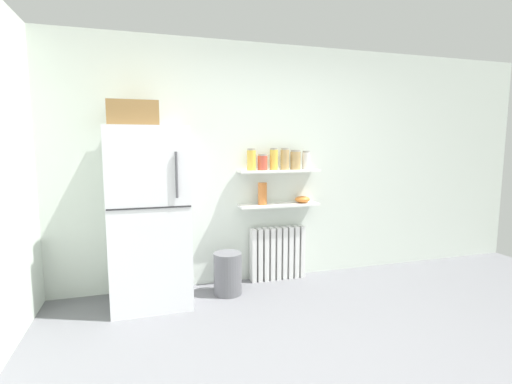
{
  "coord_description": "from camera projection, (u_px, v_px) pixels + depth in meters",
  "views": [
    {
      "loc": [
        -1.23,
        -1.95,
        1.52
      ],
      "look_at": [
        -0.16,
        1.6,
        1.05
      ],
      "focal_mm": 26.28,
      "sensor_mm": 36.0,
      "label": 1
    }
  ],
  "objects": [
    {
      "name": "back_wall",
      "position": [
        258.0,
        164.0,
        4.18
      ],
      "size": [
        7.04,
        0.1,
        2.6
      ],
      "primitive_type": "cube",
      "color": "silver",
      "rests_on": "ground_plane"
    },
    {
      "name": "storage_jar_3",
      "position": [
        285.0,
        159.0,
        4.09
      ],
      "size": [
        0.09,
        0.09,
        0.24
      ],
      "color": "tan",
      "rests_on": "wall_shelf_upper"
    },
    {
      "name": "storage_jar_2",
      "position": [
        274.0,
        159.0,
        4.06
      ],
      "size": [
        0.09,
        0.09,
        0.24
      ],
      "color": "yellow",
      "rests_on": "wall_shelf_upper"
    },
    {
      "name": "shelf_bowl",
      "position": [
        302.0,
        199.0,
        4.21
      ],
      "size": [
        0.17,
        0.17,
        0.08
      ],
      "primitive_type": "ellipsoid",
      "color": "orange",
      "rests_on": "wall_shelf_lower"
    },
    {
      "name": "storage_jar_1",
      "position": [
        263.0,
        162.0,
        4.03
      ],
      "size": [
        0.1,
        0.1,
        0.17
      ],
      "color": "#C64C38",
      "rests_on": "wall_shelf_upper"
    },
    {
      "name": "storage_jar_4",
      "position": [
        295.0,
        160.0,
        4.13
      ],
      "size": [
        0.11,
        0.11,
        0.22
      ],
      "color": "tan",
      "rests_on": "wall_shelf_upper"
    },
    {
      "name": "trash_bin",
      "position": [
        228.0,
        273.0,
        3.82
      ],
      "size": [
        0.29,
        0.29,
        0.43
      ],
      "primitive_type": "cylinder",
      "color": "slate",
      "rests_on": "ground_plane"
    },
    {
      "name": "vase",
      "position": [
        262.0,
        194.0,
        4.07
      ],
      "size": [
        0.1,
        0.1,
        0.24
      ],
      "primitive_type": "cylinder",
      "color": "#CC7033",
      "rests_on": "wall_shelf_lower"
    },
    {
      "name": "ground_plane",
      "position": [
        317.0,
        344.0,
        2.87
      ],
      "size": [
        7.04,
        7.04,
        0.0
      ],
      "primitive_type": "plane",
      "color": "slate"
    },
    {
      "name": "radiator",
      "position": [
        278.0,
        253.0,
        4.24
      ],
      "size": [
        0.63,
        0.12,
        0.6
      ],
      "color": "white",
      "rests_on": "ground_plane"
    },
    {
      "name": "storage_jar_0",
      "position": [
        251.0,
        160.0,
        3.99
      ],
      "size": [
        0.09,
        0.09,
        0.23
      ],
      "color": "yellow",
      "rests_on": "wall_shelf_upper"
    },
    {
      "name": "refrigerator",
      "position": [
        149.0,
        212.0,
        3.53
      ],
      "size": [
        0.72,
        0.69,
        1.9
      ],
      "color": "silver",
      "rests_on": "ground_plane"
    },
    {
      "name": "wall_shelf_upper",
      "position": [
        279.0,
        171.0,
        4.09
      ],
      "size": [
        0.9,
        0.22,
        0.02
      ],
      "primitive_type": "cube",
      "color": "white"
    },
    {
      "name": "wall_shelf_lower",
      "position": [
        279.0,
        205.0,
        4.14
      ],
      "size": [
        0.9,
        0.22,
        0.02
      ],
      "primitive_type": "cube",
      "color": "white"
    },
    {
      "name": "storage_jar_5",
      "position": [
        306.0,
        160.0,
        4.17
      ],
      "size": [
        0.09,
        0.09,
        0.21
      ],
      "color": "silver",
      "rests_on": "wall_shelf_upper"
    }
  ]
}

